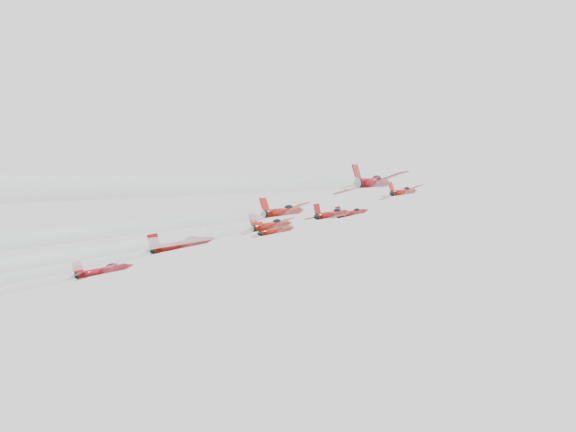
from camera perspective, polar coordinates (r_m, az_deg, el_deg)
The scene contains 6 objects.
jet_lead at distance 152.90m, azimuth 5.07°, elevation 0.24°, with size 8.56×11.32×5.98m.
jet_row2_left at distance 142.49m, azimuth -0.93°, elevation -1.13°, with size 9.65×12.77×6.75m.
jet_row2_center at distance 138.14m, azimuth 3.52°, elevation 0.17°, with size 10.39×13.74×7.26m.
jet_row2_right at distance 129.94m, azimuth 9.12°, elevation 1.92°, with size 8.73×11.55×6.11m.
jet_center at distance 87.44m, azimuth -20.95°, elevation -3.92°, with size 10.67×105.31×50.15m.
jet_rear_farright at distance 54.66m, azimuth -17.87°, elevation 0.11°, with size 10.51×103.69×49.38m.
Camera 1 is at (69.31, -88.67, 105.99)m, focal length 45.00 mm.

